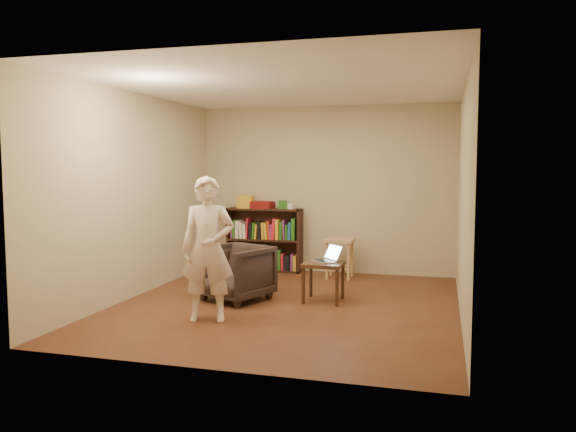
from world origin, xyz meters
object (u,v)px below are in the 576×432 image
(armchair, at_px, (236,273))
(laptop, at_px, (327,257))
(stool, at_px, (340,246))
(person, at_px, (208,249))
(bookshelf, at_px, (265,243))
(side_table, at_px, (324,269))

(armchair, height_order, laptop, laptop)
(stool, bearing_deg, person, -109.71)
(bookshelf, xyz_separation_m, person, (0.31, -2.97, 0.34))
(bookshelf, xyz_separation_m, armchair, (0.26, -2.01, -0.10))
(stool, distance_m, laptop, 1.43)
(laptop, bearing_deg, side_table, -73.04)
(laptop, relative_size, person, 0.28)
(armchair, bearing_deg, bookshelf, 120.72)
(stool, bearing_deg, laptop, -85.97)
(armchair, distance_m, side_table, 1.09)
(side_table, bearing_deg, laptop, 59.80)
(person, bearing_deg, armchair, 76.82)
(bookshelf, xyz_separation_m, laptop, (1.37, -1.73, 0.10))
(stool, height_order, side_table, stool)
(stool, bearing_deg, bookshelf, 166.64)
(side_table, xyz_separation_m, laptop, (0.03, 0.06, 0.13))
(person, bearing_deg, laptop, 33.58)
(laptop, bearing_deg, bookshelf, 175.47)
(bookshelf, xyz_separation_m, stool, (1.27, -0.30, 0.04))
(bookshelf, relative_size, side_table, 2.47)
(stool, height_order, laptop, laptop)
(stool, xyz_separation_m, laptop, (0.10, -1.43, 0.06))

